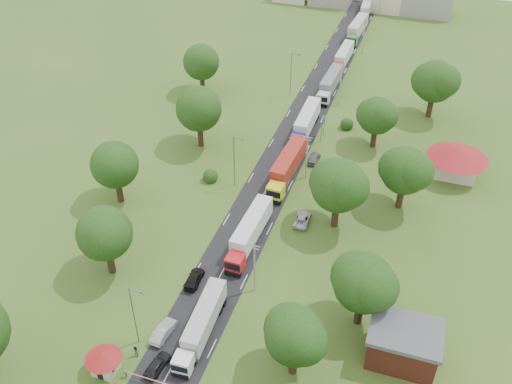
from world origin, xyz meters
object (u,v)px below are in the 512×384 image
at_px(guard_booth, 104,359).
at_px(car_lane_mid, 163,331).
at_px(car_lane_front, 157,365).
at_px(boom_barrier, 150,380).
at_px(truck_0, 202,324).
at_px(info_sign, 323,124).

xyz_separation_m(guard_booth, car_lane_mid, (4.20, 7.00, -1.41)).
distance_m(guard_booth, car_lane_front, 6.26).
height_order(guard_booth, car_lane_front, guard_booth).
height_order(boom_barrier, guard_booth, guard_booth).
relative_size(boom_barrier, guard_booth, 2.10).
bearing_deg(truck_0, info_sign, 86.02).
distance_m(truck_0, car_lane_mid, 5.10).
relative_size(boom_barrier, info_sign, 2.25).
relative_size(boom_barrier, truck_0, 0.68).
xyz_separation_m(guard_booth, info_sign, (12.40, 60.00, 0.84)).
distance_m(guard_booth, car_lane_mid, 8.28).
height_order(car_lane_front, car_lane_mid, car_lane_mid).
height_order(boom_barrier, truck_0, truck_0).
bearing_deg(boom_barrier, truck_0, 71.06).
relative_size(info_sign, car_lane_front, 0.98).
relative_size(boom_barrier, car_lane_mid, 2.01).
bearing_deg(car_lane_mid, boom_barrier, 108.72).
relative_size(guard_booth, info_sign, 1.07).
xyz_separation_m(car_lane_front, car_lane_mid, (-1.47, 4.78, 0.04)).
bearing_deg(car_lane_front, guard_booth, 28.92).
bearing_deg(info_sign, boom_barrier, -96.24).
bearing_deg(truck_0, car_lane_front, -115.93).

